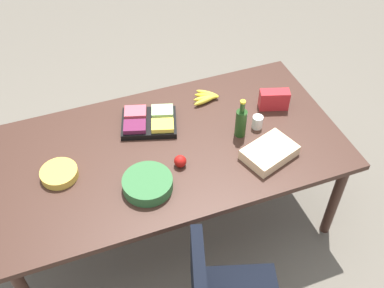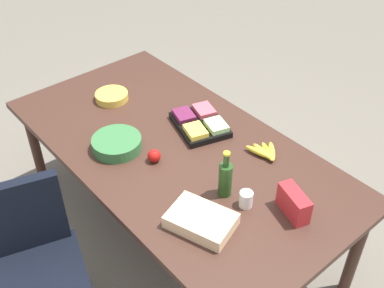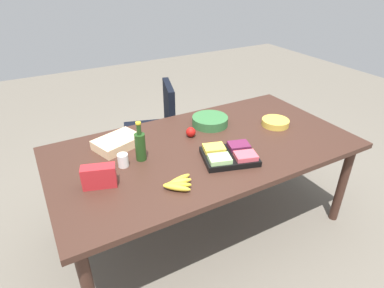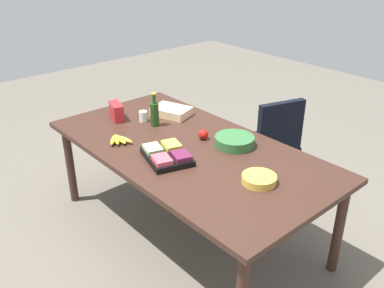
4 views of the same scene
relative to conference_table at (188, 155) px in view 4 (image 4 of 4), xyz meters
name	(u,v)px [view 4 (image 4 of 4)]	position (x,y,z in m)	size (l,w,h in m)	color
ground_plane	(188,230)	(0.00, 0.00, -0.70)	(10.00, 10.00, 0.00)	#6A6357
conference_table	(188,155)	(0.00, 0.00, 0.00)	(2.23, 1.16, 0.77)	#3C241B
office_chair	(267,155)	(-0.02, 0.97, -0.34)	(0.60, 0.60, 0.93)	gray
salad_bowl	(234,141)	(0.21, 0.28, 0.10)	(0.29, 0.29, 0.07)	#336A38
chip_bag_red	(116,111)	(-0.80, -0.11, 0.14)	(0.20, 0.08, 0.14)	red
chip_bowl	(259,179)	(0.68, 0.01, 0.09)	(0.22, 0.22, 0.05)	gold
banana_bunch	(119,140)	(-0.40, -0.35, 0.09)	(0.21, 0.17, 0.04)	gold
fruit_platter	(167,155)	(0.05, -0.24, 0.10)	(0.43, 0.37, 0.07)	black
apple_red	(203,135)	(-0.02, 0.18, 0.10)	(0.08, 0.08, 0.08)	#B21410
sheet_cake	(171,111)	(-0.57, 0.30, 0.10)	(0.32, 0.22, 0.07)	beige
paper_cup	(143,116)	(-0.61, 0.03, 0.11)	(0.07, 0.07, 0.09)	white
wine_bottle	(155,113)	(-0.48, 0.05, 0.17)	(0.08, 0.08, 0.28)	#204319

